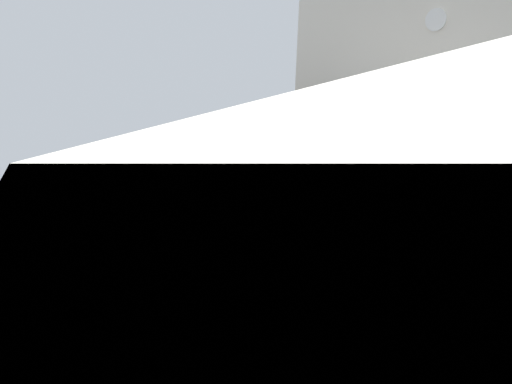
{
  "coord_description": "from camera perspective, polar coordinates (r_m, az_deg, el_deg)",
  "views": [
    {
      "loc": [
        2.79,
        2.64,
        2.79
      ],
      "look_at": [
        0.39,
        -0.09,
        0.77
      ],
      "focal_mm": 28.63,
      "sensor_mm": 36.0,
      "label": 1
    }
  ],
  "objects": [
    {
      "name": "sink_cabinet",
      "position": [
        6.27,
        22.46,
        5.05
      ],
      "size": [
        1.83,
        0.6,
        1.2
      ],
      "color": "black",
      "rests_on": "ground_plane"
    },
    {
      "name": "apple_red",
      "position": [
        4.3,
        2.81,
        3.97
      ],
      "size": [
        0.09,
        0.09,
        0.09
      ],
      "primitive_type": "sphere",
      "color": "red",
      "rests_on": "cutting_board"
    },
    {
      "name": "fruit_bowl",
      "position": [
        4.53,
        4.91,
        4.94
      ],
      "size": [
        0.2,
        0.2,
        0.07
      ],
      "color": "#993833",
      "rests_on": "kitchen_island"
    },
    {
      "name": "kitchen_island",
      "position": [
        4.38,
        -0.84,
        -3.09
      ],
      "size": [
        1.92,
        1.08,
        0.9
      ],
      "color": "black",
      "rests_on": "ground_plane"
    },
    {
      "name": "interior_partition_left",
      "position": [
        6.39,
        23.66,
        13.94
      ],
      "size": [
        0.15,
        5.18,
        2.74
      ],
      "color": "silver",
      "rests_on": "ground_plane"
    },
    {
      "name": "stool_by_window",
      "position": [
        4.44,
        11.27,
        -5.72
      ],
      "size": [
        0.44,
        0.44,
        0.63
      ],
      "color": "#B7B7BC",
      "rests_on": "ground_plane"
    },
    {
      "name": "stool_middle",
      "position": [
        3.73,
        -0.72,
        -12.9
      ],
      "size": [
        0.44,
        0.44,
        0.63
      ],
      "color": "#B7B7BC",
      "rests_on": "ground_plane"
    },
    {
      "name": "oven_range",
      "position": [
        6.86,
        13.18,
        8.3
      ],
      "size": [
        0.6,
        0.61,
        0.89
      ],
      "color": "#38383D",
      "rests_on": "ground_plane"
    },
    {
      "name": "apple_yellow",
      "position": [
        4.35,
        1.57,
        4.19
      ],
      "size": [
        0.08,
        0.08,
        0.08
      ],
      "primitive_type": "sphere",
      "color": "gold",
      "rests_on": "cutting_board"
    },
    {
      "name": "cutting_board",
      "position": [
        4.28,
        1.77,
        3.07
      ],
      "size": [
        0.36,
        0.24,
        0.02
      ],
      "primitive_type": "cube",
      "color": "tan",
      "rests_on": "kitchen_island"
    },
    {
      "name": "ground_plane",
      "position": [
        4.75,
        4.24,
        -7.0
      ],
      "size": [
        7.43,
        7.43,
        0.0
      ],
      "primitive_type": "plane",
      "color": "black"
    },
    {
      "name": "water_bottle",
      "position": [
        3.82,
        -8.84,
        1.19
      ],
      "size": [
        0.06,
        0.06,
        0.31
      ],
      "color": "silver",
      "rests_on": "kitchen_island"
    }
  ]
}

